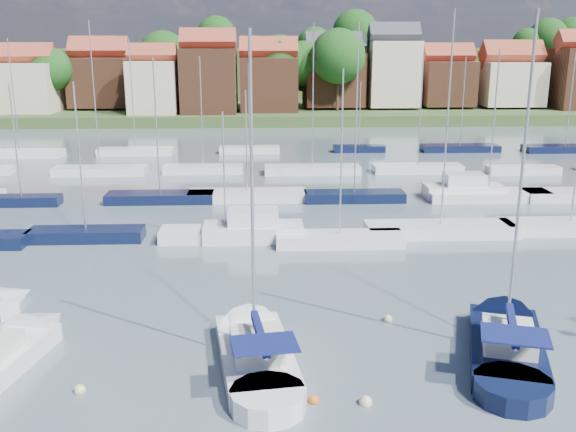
{
  "coord_description": "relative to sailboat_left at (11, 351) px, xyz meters",
  "views": [
    {
      "loc": [
        -4.8,
        -23.35,
        13.48
      ],
      "look_at": [
        -3.13,
        14.0,
        3.38
      ],
      "focal_mm": 40.0,
      "sensor_mm": 36.0,
      "label": 1
    }
  ],
  "objects": [
    {
      "name": "buoy_c",
      "position": [
        13.07,
        -4.2,
        -0.36
      ],
      "size": [
        0.42,
        0.42,
        0.42
      ],
      "primitive_type": "sphere",
      "color": "#D85914",
      "rests_on": "ground"
    },
    {
      "name": "sailboat_navy",
      "position": [
        22.34,
        0.55,
        -0.01
      ],
      "size": [
        6.38,
        12.01,
        16.1
      ],
      "rotation": [
        0.0,
        0.0,
        1.27
      ],
      "color": "black",
      "rests_on": "ground"
    },
    {
      "name": "sailboat_left",
      "position": [
        0.0,
        0.0,
        0.0
      ],
      "size": [
        4.57,
        10.14,
        13.43
      ],
      "rotation": [
        0.0,
        0.0,
        1.36
      ],
      "color": "silver",
      "rests_on": "ground"
    },
    {
      "name": "ground",
      "position": [
        15.88,
        37.08,
        -0.36
      ],
      "size": [
        260.0,
        260.0,
        0.0
      ],
      "primitive_type": "plane",
      "color": "#4D6169",
      "rests_on": "ground"
    },
    {
      "name": "sailboat_centre",
      "position": [
        10.64,
        0.2,
        -0.01
      ],
      "size": [
        4.43,
        11.52,
        15.28
      ],
      "rotation": [
        0.0,
        0.0,
        1.7
      ],
      "color": "silver",
      "rests_on": "ground"
    },
    {
      "name": "buoy_e",
      "position": [
        17.41,
        3.16,
        -0.36
      ],
      "size": [
        0.44,
        0.44,
        0.44
      ],
      "primitive_type": "sphere",
      "color": "beige",
      "rests_on": "ground"
    },
    {
      "name": "far_shore_town",
      "position": [
        18.11,
        129.75,
        4.24
      ],
      "size": [
        212.46,
        90.0,
        22.27
      ],
      "color": "#3B4D26",
      "rests_on": "ground"
    },
    {
      "name": "buoy_d",
      "position": [
        15.06,
        -4.45,
        -0.36
      ],
      "size": [
        0.51,
        0.51,
        0.51
      ],
      "primitive_type": "sphere",
      "color": "beige",
      "rests_on": "ground"
    },
    {
      "name": "marina_field",
      "position": [
        17.79,
        32.23,
        0.07
      ],
      "size": [
        79.62,
        41.41,
        15.93
      ],
      "color": "silver",
      "rests_on": "ground"
    },
    {
      "name": "buoy_h",
      "position": [
        3.79,
        -3.04,
        -0.36
      ],
      "size": [
        0.47,
        0.47,
        0.47
      ],
      "primitive_type": "sphere",
      "color": "beige",
      "rests_on": "ground"
    }
  ]
}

